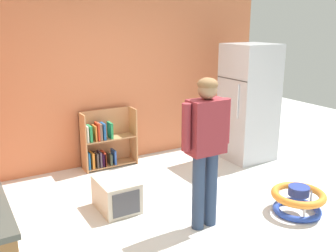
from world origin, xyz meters
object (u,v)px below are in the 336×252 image
Objects in this scene: refrigerator at (249,103)px; baby_walker at (298,200)px; standing_person at (206,141)px; pet_carrier at (117,194)px; bookshelf at (105,143)px.

refrigerator reaches higher than baby_walker.
pet_carrier is at bearing 128.45° from standing_person.
bookshelf reaches higher than baby_walker.
standing_person is 2.87× the size of pet_carrier.
standing_person reaches higher than baby_walker.
pet_carrier is (-2.44, -0.56, -0.71)m from refrigerator.
standing_person is (0.27, -2.15, 0.58)m from bookshelf.
bookshelf is 2.24m from standing_person.
standing_person is (-1.79, -1.38, 0.06)m from refrigerator.
pet_carrier is (-1.73, 1.12, 0.02)m from baby_walker.
pet_carrier is (-0.38, -1.33, -0.19)m from bookshelf.
refrigerator is 3.22× the size of pet_carrier.
baby_walker is 2.06m from pet_carrier.
standing_person reaches higher than bookshelf.
refrigerator is at bearing 67.05° from baby_walker.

